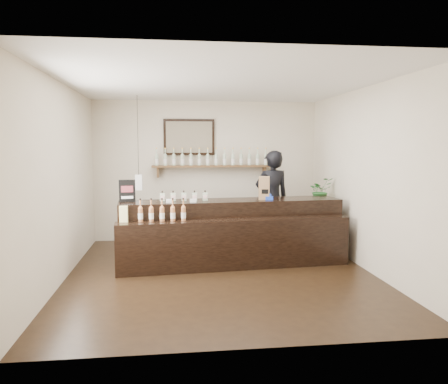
% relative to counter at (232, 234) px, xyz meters
% --- Properties ---
extents(ground, '(5.00, 5.00, 0.00)m').
position_rel_counter_xyz_m(ground, '(-0.26, -0.57, -0.48)').
color(ground, black).
rests_on(ground, ground).
extents(room_shell, '(5.00, 5.00, 5.00)m').
position_rel_counter_xyz_m(room_shell, '(-0.26, -0.57, 1.23)').
color(room_shell, beige).
rests_on(room_shell, ground).
extents(back_wall_decor, '(2.66, 0.96, 1.69)m').
position_rel_counter_xyz_m(back_wall_decor, '(-0.40, 1.81, 1.27)').
color(back_wall_decor, brown).
rests_on(back_wall_decor, ground).
extents(counter, '(3.68, 1.25, 1.19)m').
position_rel_counter_xyz_m(counter, '(0.00, 0.00, 0.00)').
color(counter, black).
rests_on(counter, ground).
extents(promo_sign, '(0.25, 0.04, 0.36)m').
position_rel_counter_xyz_m(promo_sign, '(-1.67, 0.05, 0.72)').
color(promo_sign, black).
rests_on(promo_sign, counter).
extents(paper_bag, '(0.20, 0.17, 0.38)m').
position_rel_counter_xyz_m(paper_bag, '(0.55, 0.13, 0.73)').
color(paper_bag, olive).
rests_on(paper_bag, counter).
extents(tape_dispenser, '(0.13, 0.08, 0.11)m').
position_rel_counter_xyz_m(tape_dispenser, '(0.63, 0.06, 0.58)').
color(tape_dispenser, blue).
rests_on(tape_dispenser, counter).
extents(side_cabinet, '(0.46, 0.61, 0.85)m').
position_rel_counter_xyz_m(side_cabinet, '(1.74, 0.76, -0.05)').
color(side_cabinet, brown).
rests_on(side_cabinet, ground).
extents(potted_plant, '(0.52, 0.48, 0.47)m').
position_rel_counter_xyz_m(potted_plant, '(1.74, 0.76, 0.61)').
color(potted_plant, '#2D702F').
rests_on(potted_plant, side_cabinet).
extents(shopkeeper, '(0.84, 0.64, 2.06)m').
position_rel_counter_xyz_m(shopkeeper, '(0.89, 0.98, 0.55)').
color(shopkeeper, black).
rests_on(shopkeeper, ground).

